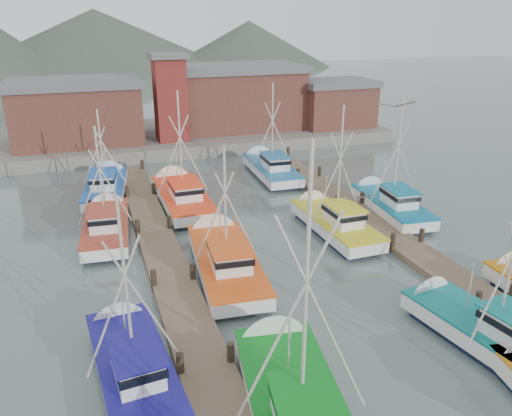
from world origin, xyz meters
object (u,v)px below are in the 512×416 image
object	(u,v)px
lookout_tower	(170,97)
boat_8	(224,259)
boat_4	(295,405)
boat_12	(181,195)

from	to	relation	value
lookout_tower	boat_8	xyz separation A→B (m)	(-2.01, -26.87, -4.87)
boat_8	boat_4	bearing A→B (deg)	-88.18
boat_4	lookout_tower	bearing A→B (deg)	95.24
boat_4	boat_12	bearing A→B (deg)	98.11
lookout_tower	boat_12	size ratio (longest dim) A/B	0.86
boat_12	boat_4	bearing A→B (deg)	-91.68
boat_4	boat_12	distance (m)	22.53
boat_12	boat_8	bearing A→B (deg)	-89.36
boat_4	boat_8	bearing A→B (deg)	95.87
lookout_tower	boat_8	world-z (taller)	lookout_tower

